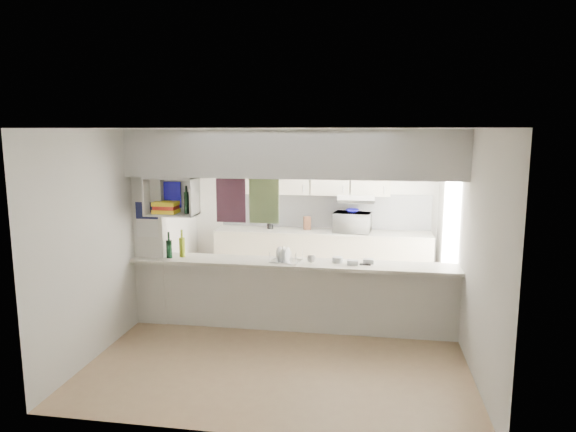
% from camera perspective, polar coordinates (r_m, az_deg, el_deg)
% --- Properties ---
extents(floor, '(4.80, 4.80, 0.00)m').
position_cam_1_polar(floor, '(6.90, 0.39, -12.50)').
color(floor, '#A4815F').
rests_on(floor, ground).
extents(ceiling, '(4.80, 4.80, 0.00)m').
position_cam_1_polar(ceiling, '(6.40, 0.41, 9.65)').
color(ceiling, white).
rests_on(ceiling, wall_back).
extents(wall_back, '(4.20, 0.00, 4.20)m').
position_cam_1_polar(wall_back, '(8.87, 2.76, 1.16)').
color(wall_back, silver).
rests_on(wall_back, floor).
extents(wall_left, '(0.00, 4.80, 4.80)m').
position_cam_1_polar(wall_left, '(7.14, -16.50, -1.25)').
color(wall_left, silver).
rests_on(wall_left, floor).
extents(wall_right, '(0.00, 4.80, 4.80)m').
position_cam_1_polar(wall_right, '(6.55, 18.90, -2.32)').
color(wall_right, silver).
rests_on(wall_right, floor).
extents(servery_partition, '(4.20, 0.50, 2.60)m').
position_cam_1_polar(servery_partition, '(6.49, -1.11, 1.31)').
color(servery_partition, silver).
rests_on(servery_partition, floor).
extents(cubby_shelf, '(0.65, 0.35, 0.50)m').
position_cam_1_polar(cubby_shelf, '(6.81, -12.83, 1.90)').
color(cubby_shelf, white).
rests_on(cubby_shelf, bulkhead).
extents(kitchen_run, '(3.60, 0.63, 2.24)m').
position_cam_1_polar(kitchen_run, '(8.68, 3.59, -2.22)').
color(kitchen_run, beige).
rests_on(kitchen_run, floor).
extents(microwave, '(0.65, 0.49, 0.33)m').
position_cam_1_polar(microwave, '(8.54, 7.19, -0.69)').
color(microwave, white).
rests_on(microwave, bench_top).
extents(bowl, '(0.22, 0.22, 0.06)m').
position_cam_1_polar(bowl, '(8.49, 7.16, 0.56)').
color(bowl, '#120EA0').
rests_on(bowl, microwave).
extents(dish_rack, '(0.42, 0.35, 0.20)m').
position_cam_1_polar(dish_rack, '(6.59, -0.23, -4.42)').
color(dish_rack, silver).
rests_on(dish_rack, breakfast_bar).
extents(cup, '(0.13, 0.13, 0.09)m').
position_cam_1_polar(cup, '(6.50, 2.59, -4.81)').
color(cup, white).
rests_on(cup, dish_rack).
extents(wine_bottles, '(0.23, 0.16, 0.37)m').
position_cam_1_polar(wine_bottles, '(6.95, -12.36, -3.42)').
color(wine_bottles, black).
rests_on(wine_bottles, breakfast_bar).
extents(plastic_tubs, '(0.52, 0.22, 0.07)m').
position_cam_1_polar(plastic_tubs, '(6.56, 6.98, -4.98)').
color(plastic_tubs, silver).
rests_on(plastic_tubs, breakfast_bar).
extents(utensil_jar, '(0.11, 0.11, 0.16)m').
position_cam_1_polar(utensil_jar, '(8.78, -2.01, -0.92)').
color(utensil_jar, black).
rests_on(utensil_jar, bench_top).
extents(knife_block, '(0.14, 0.13, 0.22)m').
position_cam_1_polar(knife_block, '(8.70, 2.13, -0.79)').
color(knife_block, '#4C2B1A').
rests_on(knife_block, bench_top).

